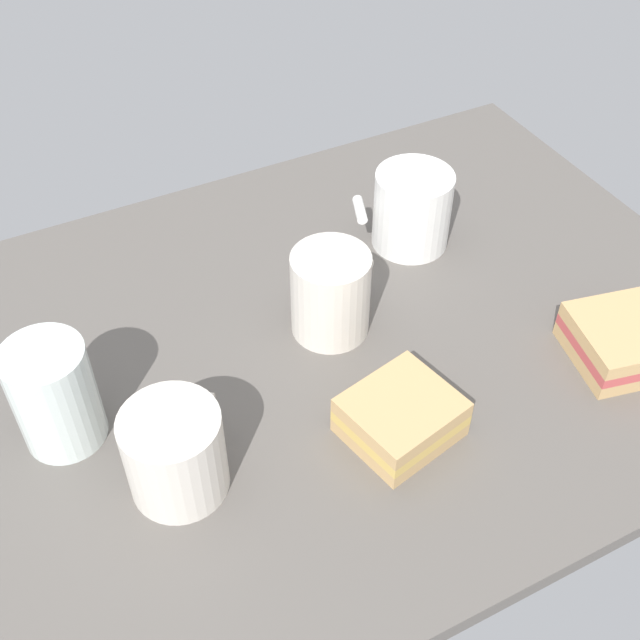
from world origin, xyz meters
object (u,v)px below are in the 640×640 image
Objects in this scene: sandwich_main at (401,417)px; sandwich_side at (627,340)px; coffee_mug_milky at (175,452)px; glass_of_milk at (56,400)px; coffee_mug_black at (412,208)px; coffee_mug_spare at (331,292)px.

sandwich_main is 0.90× the size of sandwich_side.
coffee_mug_milky is at bearing 172.70° from sandwich_side.
sandwich_main is 31.15cm from glass_of_milk.
coffee_mug_black is 27.67cm from sandwich_side.
coffee_mug_spare is at bearing 2.82° from glass_of_milk.
coffee_mug_milky is at bearing -52.69° from glass_of_milk.
glass_of_milk is (-27.73, 13.93, 2.64)cm from sandwich_main.
coffee_mug_black is at bearing 29.09° from coffee_mug_milky.
glass_of_milk is at bearing -167.09° from coffee_mug_black.
coffee_mug_black is 1.07× the size of coffee_mug_milky.
coffee_mug_spare is at bearing 87.41° from sandwich_main.
coffee_mug_spare is 28.46cm from glass_of_milk.
coffee_mug_spare is 30.27cm from sandwich_side.
coffee_mug_black is 40.98cm from coffee_mug_milky.
glass_of_milk is (-43.41, -9.95, 0.05)cm from coffee_mug_black.
coffee_mug_spare is at bearing 145.18° from sandwich_side.
sandwich_side is 1.14× the size of glass_of_milk.
glass_of_milk is (-53.17, 15.81, 2.64)cm from sandwich_side.
coffee_mug_spare reaches higher than sandwich_side.
coffee_mug_milky is 0.99× the size of glass_of_milk.
coffee_mug_black is 1.12× the size of coffee_mug_spare.
coffee_mug_milky is at bearing -150.91° from coffee_mug_black.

